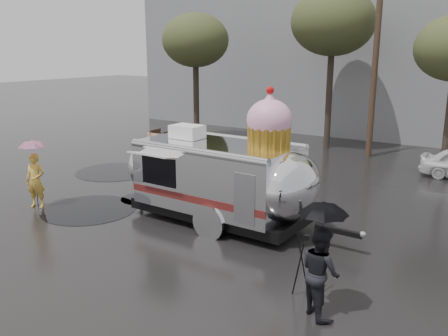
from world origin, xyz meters
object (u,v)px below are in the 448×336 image
Objects in this scene: person_right at (320,272)px; tripod at (306,260)px; airstream_trailer at (221,174)px; person_left at (36,181)px.

person_right is 1.35× the size of tripod.
airstream_trailer is 4.36× the size of person_left.
person_left is (-5.86, -2.11, -0.58)m from airstream_trailer.
tripod is (9.72, -0.57, -0.13)m from person_left.
person_right is at bearing -28.47° from person_left.
person_right is at bearing -58.56° from tripod.
person_right is (10.28, -1.18, 0.01)m from person_left.
person_right reaches higher than person_left.
person_left is at bearing -158.15° from airstream_trailer.
airstream_trailer reaches higher than person_left.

